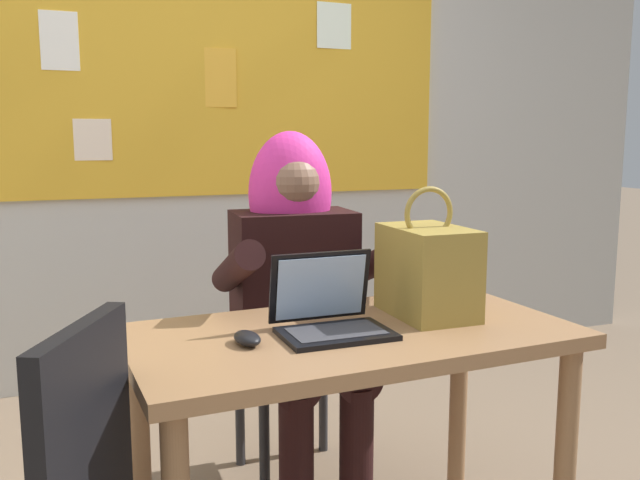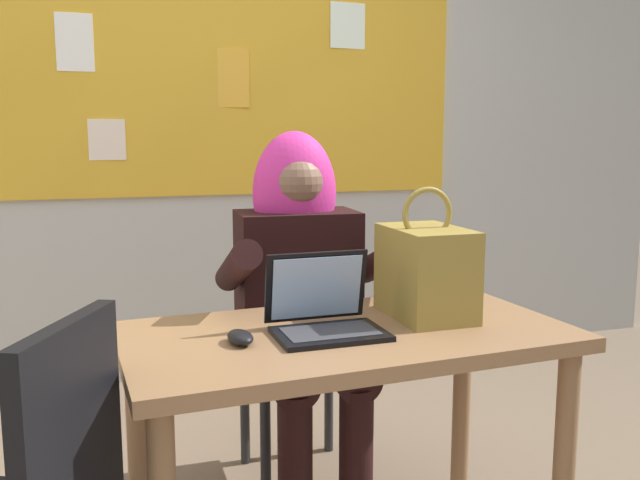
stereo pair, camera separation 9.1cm
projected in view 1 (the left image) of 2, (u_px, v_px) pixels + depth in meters
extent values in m
cube|color=#B2B2AD|center=(216.00, 106.00, 3.49)|extent=(5.30, 0.10, 2.80)
cube|color=gold|center=(218.00, 75.00, 3.41)|extent=(2.40, 0.02, 1.20)
cube|color=white|center=(59.00, 41.00, 3.12)|extent=(0.17, 0.01, 0.27)
cube|color=gold|center=(218.00, 78.00, 3.40)|extent=(0.18, 0.01, 0.29)
cube|color=white|center=(336.00, 26.00, 3.58)|extent=(0.21, 0.01, 0.23)
cube|color=#F4E0C6|center=(91.00, 140.00, 3.23)|extent=(0.19, 0.01, 0.20)
cube|color=#8E6642|center=(352.00, 336.00, 1.85)|extent=(1.23, 0.69, 0.04)
cylinder|color=#8E6642|center=(565.00, 465.00, 1.89)|extent=(0.06, 0.06, 0.69)
cylinder|color=#8E6642|center=(140.00, 459.00, 1.93)|extent=(0.06, 0.06, 0.69)
cylinder|color=#8E6642|center=(458.00, 400.00, 2.35)|extent=(0.06, 0.06, 0.69)
cube|color=#4C1E19|center=(296.00, 361.00, 2.46)|extent=(0.42, 0.42, 0.04)
cube|color=#4C1E19|center=(280.00, 284.00, 2.60)|extent=(0.38, 0.04, 0.45)
cylinder|color=#262628|center=(358.00, 434.00, 2.40)|extent=(0.04, 0.04, 0.43)
cylinder|color=#262628|center=(264.00, 449.00, 2.28)|extent=(0.04, 0.04, 0.43)
cylinder|color=#262628|center=(323.00, 399.00, 2.71)|extent=(0.04, 0.04, 0.43)
cylinder|color=#262628|center=(240.00, 411.00, 2.59)|extent=(0.04, 0.04, 0.43)
cylinder|color=black|center=(356.00, 456.00, 2.18)|extent=(0.11, 0.11, 0.47)
cylinder|color=black|center=(296.00, 465.00, 2.12)|extent=(0.11, 0.11, 0.47)
cylinder|color=black|center=(339.00, 361.00, 2.30)|extent=(0.17, 0.43, 0.15)
cylinder|color=black|center=(282.00, 367.00, 2.24)|extent=(0.17, 0.43, 0.15)
cube|color=black|center=(294.00, 284.00, 2.43)|extent=(0.43, 0.28, 0.52)
cylinder|color=black|center=(384.00, 259.00, 2.28)|extent=(0.11, 0.47, 0.24)
cylinder|color=black|center=(236.00, 268.00, 2.12)|extent=(0.11, 0.47, 0.24)
sphere|color=brown|center=(293.00, 183.00, 2.38)|extent=(0.20, 0.20, 0.20)
ellipsoid|color=#D82D8C|center=(291.00, 194.00, 2.41)|extent=(0.31, 0.23, 0.44)
cube|color=black|center=(336.00, 334.00, 1.78)|extent=(0.29, 0.20, 0.01)
cube|color=#333338|center=(336.00, 331.00, 1.78)|extent=(0.24, 0.15, 0.00)
cube|color=black|center=(320.00, 286.00, 1.87)|extent=(0.29, 0.05, 0.20)
cube|color=#99B7E0|center=(321.00, 287.00, 1.87)|extent=(0.25, 0.04, 0.17)
ellipsoid|color=black|center=(247.00, 338.00, 1.71)|extent=(0.07, 0.11, 0.03)
cube|color=olive|center=(427.00, 271.00, 1.98)|extent=(0.20, 0.30, 0.26)
torus|color=olive|center=(429.00, 213.00, 1.95)|extent=(0.16, 0.02, 0.16)
cube|color=black|center=(84.00, 437.00, 1.34)|extent=(0.20, 0.36, 0.45)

